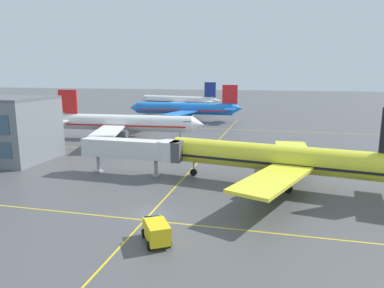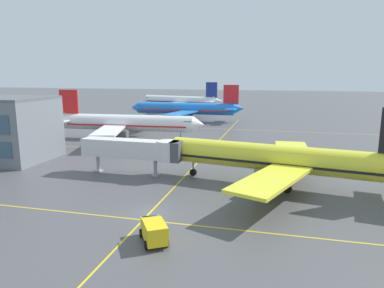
{
  "view_description": "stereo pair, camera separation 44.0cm",
  "coord_description": "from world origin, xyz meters",
  "px_view_note": "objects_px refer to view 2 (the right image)",
  "views": [
    {
      "loc": [
        13.47,
        -35.76,
        15.54
      ],
      "look_at": [
        -1.41,
        25.3,
        3.01
      ],
      "focal_mm": 33.34,
      "sensor_mm": 36.0,
      "label": 1
    },
    {
      "loc": [
        13.9,
        -35.65,
        15.54
      ],
      "look_at": [
        -1.41,
        25.3,
        3.01
      ],
      "focal_mm": 33.34,
      "sensor_mm": 36.0,
      "label": 2
    }
  ],
  "objects_px": {
    "airliner_front_gate": "(281,159)",
    "airliner_second_row": "(126,123)",
    "jet_bridge": "(139,149)",
    "airliner_far_left_stand": "(180,101)",
    "service_truck_red_van": "(154,230)",
    "airliner_third_row": "(187,109)"
  },
  "relations": [
    {
      "from": "jet_bridge",
      "to": "airliner_second_row",
      "type": "bearing_deg",
      "value": 118.32
    },
    {
      "from": "airliner_front_gate",
      "to": "service_truck_red_van",
      "type": "xyz_separation_m",
      "value": [
        -11.29,
        -20.11,
        -2.75
      ]
    },
    {
      "from": "airliner_front_gate",
      "to": "jet_bridge",
      "type": "bearing_deg",
      "value": 178.3
    },
    {
      "from": "airliner_front_gate",
      "to": "jet_bridge",
      "type": "distance_m",
      "value": 21.19
    },
    {
      "from": "airliner_second_row",
      "to": "airliner_far_left_stand",
      "type": "relative_size",
      "value": 0.98
    },
    {
      "from": "airliner_front_gate",
      "to": "airliner_far_left_stand",
      "type": "height_order",
      "value": "airliner_far_left_stand"
    },
    {
      "from": "airliner_second_row",
      "to": "airliner_far_left_stand",
      "type": "distance_m",
      "value": 68.29
    },
    {
      "from": "airliner_front_gate",
      "to": "airliner_far_left_stand",
      "type": "distance_m",
      "value": 104.84
    },
    {
      "from": "airliner_second_row",
      "to": "airliner_third_row",
      "type": "height_order",
      "value": "airliner_third_row"
    },
    {
      "from": "airliner_far_left_stand",
      "to": "service_truck_red_van",
      "type": "bearing_deg",
      "value": -75.15
    },
    {
      "from": "airliner_third_row",
      "to": "jet_bridge",
      "type": "bearing_deg",
      "value": -81.57
    },
    {
      "from": "airliner_front_gate",
      "to": "airliner_third_row",
      "type": "bearing_deg",
      "value": 115.56
    },
    {
      "from": "airliner_third_row",
      "to": "service_truck_red_van",
      "type": "xyz_separation_m",
      "value": [
        19.27,
        -83.99,
        -2.89
      ]
    },
    {
      "from": "airliner_second_row",
      "to": "jet_bridge",
      "type": "bearing_deg",
      "value": -61.68
    },
    {
      "from": "airliner_second_row",
      "to": "service_truck_red_van",
      "type": "relative_size",
      "value": 8.4
    },
    {
      "from": "airliner_third_row",
      "to": "airliner_far_left_stand",
      "type": "bearing_deg",
      "value": 109.74
    },
    {
      "from": "airliner_far_left_stand",
      "to": "airliner_second_row",
      "type": "bearing_deg",
      "value": -84.83
    },
    {
      "from": "airliner_second_row",
      "to": "jet_bridge",
      "type": "xyz_separation_m",
      "value": [
        14.76,
        -27.38,
        0.08
      ]
    },
    {
      "from": "airliner_far_left_stand",
      "to": "jet_bridge",
      "type": "distance_m",
      "value": 97.66
    },
    {
      "from": "airliner_third_row",
      "to": "airliner_front_gate",
      "type": "bearing_deg",
      "value": -64.44
    },
    {
      "from": "airliner_front_gate",
      "to": "airliner_second_row",
      "type": "height_order",
      "value": "airliner_second_row"
    },
    {
      "from": "airliner_third_row",
      "to": "jet_bridge",
      "type": "distance_m",
      "value": 63.94
    }
  ]
}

